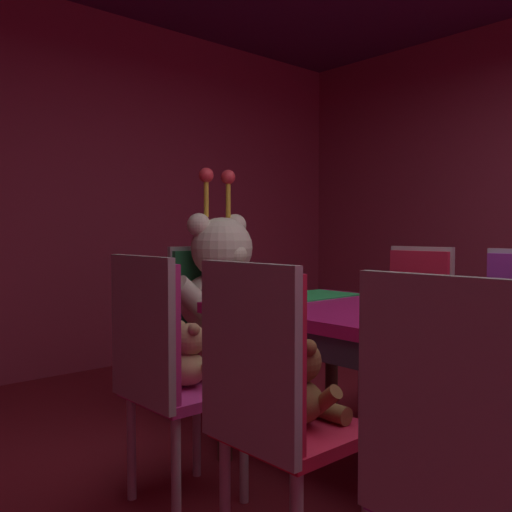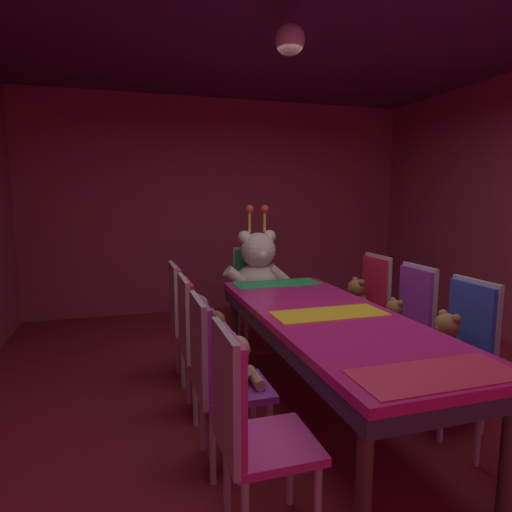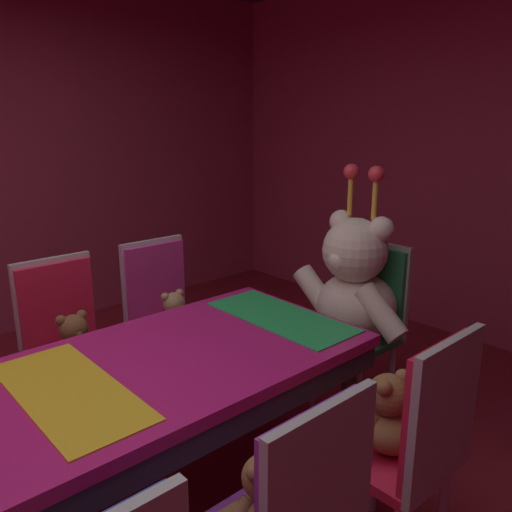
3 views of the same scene
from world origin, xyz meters
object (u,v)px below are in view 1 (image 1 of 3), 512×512
(teddy_left_2, at_px, (300,387))
(king_teddy_bear, at_px, (223,284))
(chair_left_3, at_px, (160,357))
(teddy_right_3, at_px, (399,316))
(teddy_left_1, at_px, (491,439))
(chair_right_3, at_px, (414,313))
(chair_left_2, at_px, (267,390))
(banquet_table, at_px, (500,348))
(throne_chair, at_px, (205,311))
(teddy_right_2, at_px, (507,335))
(teddy_left_3, at_px, (191,358))
(chair_left_1, at_px, (461,452))

(teddy_left_2, xyz_separation_m, king_teddy_bear, (0.71, 1.29, 0.19))
(chair_left_3, xyz_separation_m, teddy_right_3, (1.58, -0.01, -0.00))
(teddy_left_1, height_order, chair_left_3, chair_left_3)
(chair_right_3, bearing_deg, chair_left_2, 18.75)
(teddy_left_1, relative_size, teddy_right_3, 0.94)
(chair_left_3, relative_size, chair_right_3, 1.00)
(king_teddy_bear, bearing_deg, banquet_table, -0.00)
(teddy_left_2, xyz_separation_m, throne_chair, (0.71, 1.47, 0.02))
(teddy_right_2, relative_size, teddy_right_3, 0.84)
(banquet_table, distance_m, king_teddy_bear, 1.61)
(banquet_table, distance_m, chair_right_3, 1.25)
(teddy_right_3, xyz_separation_m, king_teddy_bear, (-0.72, 0.71, 0.18))
(teddy_left_3, relative_size, throne_chair, 0.28)
(chair_right_3, distance_m, teddy_right_3, 0.15)
(chair_right_3, height_order, throne_chair, same)
(teddy_right_3, bearing_deg, teddy_left_2, 22.20)
(chair_left_1, bearing_deg, teddy_left_3, 83.32)
(teddy_left_1, distance_m, throne_chair, 2.21)
(teddy_left_2, height_order, throne_chair, throne_chair)
(chair_left_1, height_order, teddy_right_3, chair_left_1)
(teddy_left_2, distance_m, chair_left_3, 0.61)
(teddy_left_2, xyz_separation_m, teddy_right_2, (1.42, -0.03, -0.01))
(chair_right_3, bearing_deg, teddy_right_3, -0.00)
(chair_left_2, distance_m, teddy_left_2, 0.14)
(throne_chair, bearing_deg, chair_right_3, 44.37)
(banquet_table, relative_size, teddy_left_2, 8.26)
(teddy_right_2, bearing_deg, chair_left_3, -21.79)
(throne_chair, bearing_deg, chair_left_3, -44.59)
(teddy_left_2, relative_size, king_teddy_bear, 0.31)
(teddy_left_1, xyz_separation_m, chair_left_3, (-0.14, 1.21, 0.01))
(chair_left_2, height_order, teddy_left_3, chair_left_2)
(teddy_left_2, xyz_separation_m, teddy_left_3, (-0.01, 0.59, -0.01))
(chair_left_1, relative_size, chair_left_2, 1.00)
(teddy_right_3, height_order, king_teddy_bear, king_teddy_bear)
(chair_left_2, xyz_separation_m, chair_left_3, (-0.00, 0.59, 0.00))
(throne_chair, distance_m, king_teddy_bear, 0.25)
(chair_left_3, height_order, throne_chair, same)
(banquet_table, distance_m, throne_chair, 1.78)
(banquet_table, relative_size, chair_right_3, 2.52)
(teddy_left_1, relative_size, teddy_left_3, 1.16)
(teddy_left_3, bearing_deg, teddy_left_2, -89.39)
(chair_left_2, xyz_separation_m, throne_chair, (0.86, 1.47, 0.00))
(chair_right_3, distance_m, throne_chair, 1.24)
(chair_left_1, bearing_deg, chair_right_3, 34.89)
(throne_chair, bearing_deg, banquet_table, -0.00)
(chair_right_3, bearing_deg, teddy_left_2, 20.32)
(teddy_left_3, distance_m, chair_right_3, 1.58)
(throne_chair, bearing_deg, chair_left_1, -22.42)
(banquet_table, distance_m, teddy_left_1, 0.78)
(chair_right_3, relative_size, teddy_right_3, 2.91)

